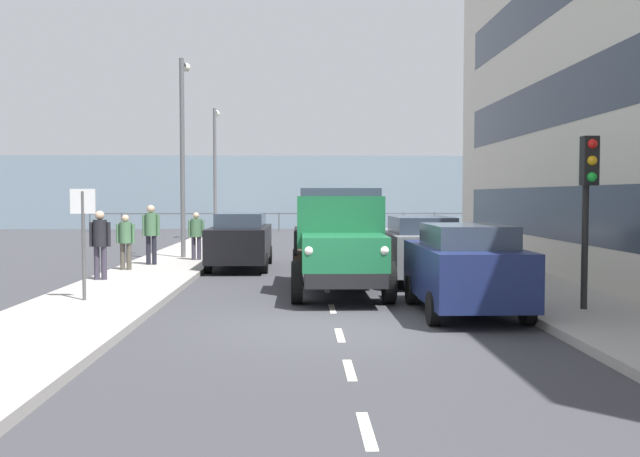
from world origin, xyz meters
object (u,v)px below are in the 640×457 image
object	(u,v)px
pedestrian_couple_b	(100,239)
pedestrian_with_bag	(126,238)
car_black_oppositeside_0	(241,240)
lamp_post_far	(215,161)
pedestrian_near_railing	(151,229)
truck_vintage_green	(340,243)
car_navy_kerbside_near	(465,267)
lamp_post_promenade	(183,140)
car_grey_kerbside_1	(420,248)
street_sign	(83,224)
pedestrian_by_lamp	(196,232)
traffic_light_near	(588,184)

from	to	relation	value
pedestrian_couple_b	pedestrian_with_bag	world-z (taller)	pedestrian_couple_b
car_black_oppositeside_0	lamp_post_far	world-z (taller)	lamp_post_far
car_black_oppositeside_0	pedestrian_near_railing	size ratio (longest dim) A/B	2.50
truck_vintage_green	car_navy_kerbside_near	bearing A→B (deg)	130.07
car_black_oppositeside_0	lamp_post_far	xyz separation A→B (m)	(2.43, -13.65, 3.12)
pedestrian_near_railing	lamp_post_promenade	bearing A→B (deg)	-101.79
car_navy_kerbside_near	car_grey_kerbside_1	bearing A→B (deg)	-90.00
pedestrian_couple_b	street_sign	bearing A→B (deg)	100.75
car_navy_kerbside_near	car_grey_kerbside_1	xyz separation A→B (m)	(-0.00, -4.96, 0.00)
pedestrian_near_railing	pedestrian_with_bag	bearing A→B (deg)	74.50
car_grey_kerbside_1	pedestrian_with_bag	distance (m)	8.32
lamp_post_promenade	street_sign	bearing A→B (deg)	87.92
car_black_oppositeside_0	lamp_post_far	bearing A→B (deg)	-79.90
pedestrian_by_lamp	street_sign	world-z (taller)	street_sign
car_black_oppositeside_0	pedestrian_with_bag	xyz separation A→B (m)	(3.12, 1.77, 0.17)
pedestrian_couple_b	pedestrian_near_railing	distance (m)	3.86
truck_vintage_green	pedestrian_by_lamp	bearing A→B (deg)	-58.79
car_grey_kerbside_1	lamp_post_far	bearing A→B (deg)	-66.70
car_grey_kerbside_1	car_black_oppositeside_0	world-z (taller)	same
car_black_oppositeside_0	lamp_post_promenade	bearing A→B (deg)	-47.70
truck_vintage_green	street_sign	xyz separation A→B (m)	(5.27, 1.66, 0.50)
traffic_light_near	car_grey_kerbside_1	bearing A→B (deg)	-68.29
car_grey_kerbside_1	lamp_post_far	distance (m)	19.03
pedestrian_with_bag	pedestrian_by_lamp	distance (m)	3.39
pedestrian_near_railing	traffic_light_near	world-z (taller)	traffic_light_near
truck_vintage_green	street_sign	size ratio (longest dim) A/B	2.51
car_grey_kerbside_1	pedestrian_with_bag	bearing A→B (deg)	-12.68
car_navy_kerbside_near	pedestrian_with_bag	distance (m)	10.58
traffic_light_near	lamp_post_far	distance (m)	24.66
pedestrian_with_bag	lamp_post_promenade	bearing A→B (deg)	-103.13
car_navy_kerbside_near	traffic_light_near	distance (m)	2.72
pedestrian_couple_b	street_sign	size ratio (longest dim) A/B	0.77
truck_vintage_green	car_grey_kerbside_1	size ratio (longest dim) A/B	1.35
pedestrian_with_bag	pedestrian_near_railing	distance (m)	1.54
truck_vintage_green	car_black_oppositeside_0	size ratio (longest dim) A/B	1.24
street_sign	lamp_post_far	bearing A→B (deg)	-90.23
traffic_light_near	lamp_post_far	xyz separation A→B (m)	(9.59, -22.67, 1.54)
pedestrian_by_lamp	lamp_post_promenade	xyz separation A→B (m)	(0.59, -1.13, 3.10)
car_black_oppositeside_0	pedestrian_near_railing	distance (m)	2.75
pedestrian_with_bag	truck_vintage_green	bearing A→B (deg)	144.96
car_navy_kerbside_near	pedestrian_with_bag	xyz separation A→B (m)	(8.12, -6.78, 0.17)
lamp_post_far	pedestrian_near_railing	bearing A→B (deg)	88.86
car_navy_kerbside_near	traffic_light_near	xyz separation A→B (m)	(-2.16, 0.47, 1.58)
traffic_light_near	street_sign	distance (m)	9.81
pedestrian_by_lamp	car_grey_kerbside_1	bearing A→B (deg)	143.60
pedestrian_with_bag	lamp_post_far	xyz separation A→B (m)	(-0.69, -15.42, 2.95)
pedestrian_with_bag	traffic_light_near	distance (m)	12.65
car_black_oppositeside_0	pedestrian_with_bag	bearing A→B (deg)	29.51
car_grey_kerbside_1	car_navy_kerbside_near	bearing A→B (deg)	90.00
truck_vintage_green	pedestrian_by_lamp	xyz separation A→B (m)	(4.32, -7.13, -0.11)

